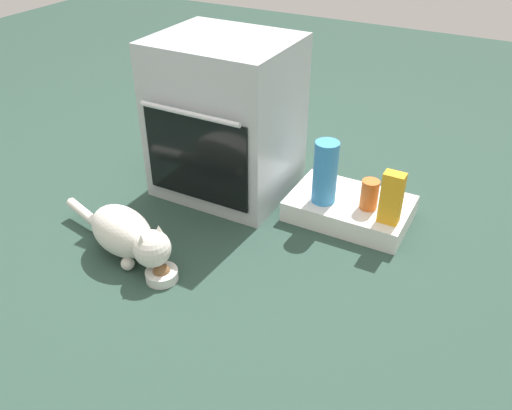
# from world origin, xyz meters

# --- Properties ---
(ground) EXTENTS (8.00, 8.00, 0.00)m
(ground) POSITION_xyz_m (0.00, 0.00, 0.00)
(ground) COLOR #284238
(oven) EXTENTS (0.63, 0.58, 0.77)m
(oven) POSITION_xyz_m (-0.05, 0.49, 0.38)
(oven) COLOR #B7BABF
(oven) RESTS_ON ground
(pantry_cabinet) EXTENTS (0.55, 0.37, 0.10)m
(pantry_cabinet) POSITION_xyz_m (0.60, 0.52, 0.05)
(pantry_cabinet) COLOR white
(pantry_cabinet) RESTS_ON ground
(food_bowl) EXTENTS (0.13, 0.13, 0.07)m
(food_bowl) POSITION_xyz_m (0.09, -0.27, 0.03)
(food_bowl) COLOR white
(food_bowl) RESTS_ON ground
(cat) EXTENTS (0.69, 0.28, 0.22)m
(cat) POSITION_xyz_m (-0.11, -0.21, 0.12)
(cat) COLOR silver
(cat) RESTS_ON ground
(water_bottle) EXTENTS (0.11, 0.11, 0.30)m
(water_bottle) POSITION_xyz_m (0.49, 0.45, 0.25)
(water_bottle) COLOR #388CD1
(water_bottle) RESTS_ON pantry_cabinet
(sauce_jar) EXTENTS (0.08, 0.08, 0.14)m
(sauce_jar) POSITION_xyz_m (0.70, 0.49, 0.17)
(sauce_jar) COLOR #D16023
(sauce_jar) RESTS_ON pantry_cabinet
(juice_carton) EXTENTS (0.09, 0.06, 0.24)m
(juice_carton) POSITION_xyz_m (0.81, 0.43, 0.22)
(juice_carton) COLOR orange
(juice_carton) RESTS_ON pantry_cabinet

